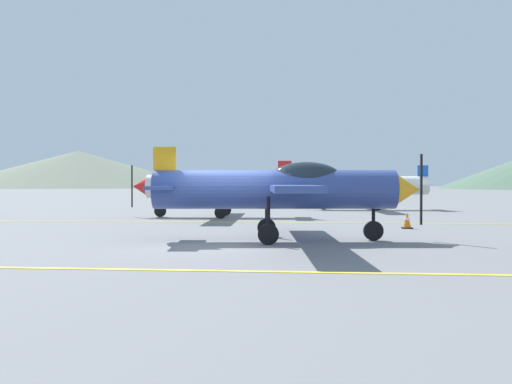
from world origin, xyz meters
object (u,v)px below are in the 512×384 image
object	(u,v)px
airplane_near	(285,188)
airplane_mid	(213,185)
airplane_far	(365,185)
traffic_cone_front	(407,220)

from	to	relation	value
airplane_near	airplane_mid	world-z (taller)	same
airplane_mid	airplane_far	xyz separation A→B (m)	(7.78, 7.83, 0.00)
airplane_near	airplane_far	xyz separation A→B (m)	(3.94, 18.12, 0.00)
airplane_mid	traffic_cone_front	bearing A→B (deg)	-35.89
airplane_near	airplane_mid	bearing A→B (deg)	110.46
airplane_far	airplane_near	bearing A→B (deg)	-102.28
airplane_mid	airplane_near	bearing A→B (deg)	-69.54
airplane_near	airplane_far	world-z (taller)	same
airplane_near	airplane_mid	distance (m)	10.98
traffic_cone_front	airplane_mid	bearing A→B (deg)	144.11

